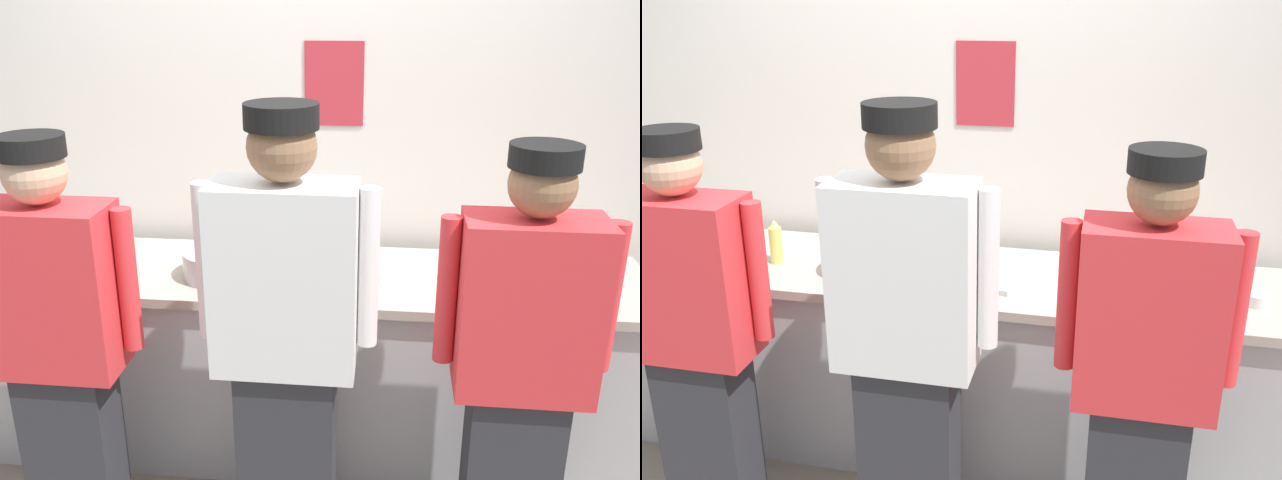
{
  "view_description": "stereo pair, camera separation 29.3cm",
  "coord_description": "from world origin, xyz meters",
  "views": [
    {
      "loc": [
        0.39,
        -2.35,
        2.04
      ],
      "look_at": [
        0.09,
        0.39,
        1.03
      ],
      "focal_mm": 38.15,
      "sensor_mm": 36.0,
      "label": 1
    },
    {
      "loc": [
        0.68,
        -2.3,
        2.04
      ],
      "look_at": [
        0.09,
        0.39,
        1.03
      ],
      "focal_mm": 38.15,
      "sensor_mm": 36.0,
      "label": 2
    }
  ],
  "objects": [
    {
      "name": "sheet_tray",
      "position": [
        0.1,
        0.37,
        0.9
      ],
      "size": [
        0.57,
        0.42,
        0.02
      ],
      "primitive_type": "cube",
      "rotation": [
        0.0,
        0.0,
        -0.18
      ],
      "color": "#B7BABF",
      "rests_on": "prep_counter"
    },
    {
      "name": "squeeze_bottle_primary",
      "position": [
        -0.74,
        0.3,
        0.98
      ],
      "size": [
        0.06,
        0.06,
        0.2
      ],
      "color": "#E5E066",
      "rests_on": "prep_counter"
    },
    {
      "name": "ramekin_yellow_sauce",
      "position": [
        0.94,
        0.54,
        0.91
      ],
      "size": [
        0.09,
        0.09,
        0.04
      ],
      "color": "white",
      "rests_on": "prep_counter"
    },
    {
      "name": "chef_near_left",
      "position": [
        -0.76,
        -0.33,
        0.86
      ],
      "size": [
        0.59,
        0.24,
        1.61
      ],
      "color": "#2D2D33",
      "rests_on": "ground"
    },
    {
      "name": "ramekin_red_sauce",
      "position": [
        1.29,
        0.29,
        0.91
      ],
      "size": [
        0.08,
        0.08,
        0.05
      ],
      "color": "white",
      "rests_on": "prep_counter"
    },
    {
      "name": "plate_stack_front",
      "position": [
        -1.05,
        0.4,
        0.93
      ],
      "size": [
        0.22,
        0.22,
        0.1
      ],
      "color": "white",
      "rests_on": "prep_counter"
    },
    {
      "name": "plate_stack_rear",
      "position": [
        0.74,
        0.28,
        0.91
      ],
      "size": [
        0.24,
        0.24,
        0.05
      ],
      "color": "white",
      "rests_on": "prep_counter"
    },
    {
      "name": "mixing_bowl_steel",
      "position": [
        -0.33,
        0.28,
        0.94
      ],
      "size": [
        0.32,
        0.32,
        0.12
      ],
      "primitive_type": "cylinder",
      "color": "#B7BABF",
      "rests_on": "prep_counter"
    },
    {
      "name": "ramekin_green_sauce",
      "position": [
        -1.14,
        0.22,
        0.91
      ],
      "size": [
        0.1,
        0.1,
        0.04
      ],
      "color": "white",
      "rests_on": "prep_counter"
    },
    {
      "name": "chef_far_right",
      "position": [
        0.85,
        -0.3,
        0.86
      ],
      "size": [
        0.59,
        0.24,
        1.61
      ],
      "color": "#2D2D33",
      "rests_on": "ground"
    },
    {
      "name": "wall_back",
      "position": [
        0.0,
        0.84,
        1.47
      ],
      "size": [
        4.74,
        0.11,
        2.93
      ],
      "color": "silver",
      "rests_on": "ground"
    },
    {
      "name": "ramekin_orange_sauce",
      "position": [
        -1.28,
        0.37,
        0.91
      ],
      "size": [
        0.1,
        0.1,
        0.04
      ],
      "color": "white",
      "rests_on": "prep_counter"
    },
    {
      "name": "chef_center",
      "position": [
        0.05,
        -0.32,
        0.92
      ],
      "size": [
        0.62,
        0.24,
        1.72
      ],
      "color": "#2D2D33",
      "rests_on": "ground"
    },
    {
      "name": "prep_counter",
      "position": [
        0.0,
        0.37,
        0.44
      ],
      "size": [
        3.02,
        0.69,
        0.88
      ],
      "color": "#B2B2B7",
      "rests_on": "ground"
    }
  ]
}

